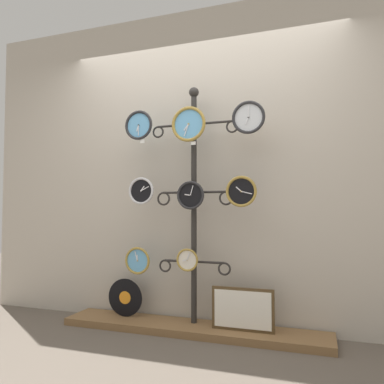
{
  "coord_description": "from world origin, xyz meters",
  "views": [
    {
      "loc": [
        1.0,
        -2.56,
        0.99
      ],
      "look_at": [
        0.0,
        0.36,
        1.14
      ],
      "focal_mm": 35.0,
      "sensor_mm": 36.0,
      "label": 1
    }
  ],
  "objects_px": {
    "clock_middle_right": "(241,191)",
    "clock_bottom_center": "(187,260)",
    "clock_top_right": "(249,118)",
    "display_stand": "(194,230)",
    "clock_top_left": "(139,125)",
    "picture_frame": "(243,309)",
    "vinyl_record": "(125,298)",
    "clock_bottom_left": "(138,261)",
    "clock_middle_center": "(191,195)",
    "clock_middle_left": "(141,191)",
    "clock_top_center": "(189,124)"
  },
  "relations": [
    {
      "from": "clock_middle_left",
      "to": "vinyl_record",
      "type": "xyz_separation_m",
      "value": [
        -0.19,
        0.08,
        -0.93
      ]
    },
    {
      "from": "clock_middle_center",
      "to": "vinyl_record",
      "type": "bearing_deg",
      "value": 173.15
    },
    {
      "from": "clock_middle_left",
      "to": "picture_frame",
      "type": "distance_m",
      "value": 1.27
    },
    {
      "from": "clock_middle_left",
      "to": "clock_bottom_left",
      "type": "height_order",
      "value": "clock_middle_left"
    },
    {
      "from": "display_stand",
      "to": "clock_middle_center",
      "type": "bearing_deg",
      "value": -86.34
    },
    {
      "from": "clock_top_center",
      "to": "clock_bottom_center",
      "type": "distance_m",
      "value": 1.11
    },
    {
      "from": "clock_top_center",
      "to": "clock_middle_right",
      "type": "xyz_separation_m",
      "value": [
        0.44,
        -0.01,
        -0.56
      ]
    },
    {
      "from": "clock_top_center",
      "to": "clock_bottom_center",
      "type": "xyz_separation_m",
      "value": [
        -0.02,
        0.01,
        -1.11
      ]
    },
    {
      "from": "clock_middle_center",
      "to": "clock_bottom_left",
      "type": "height_order",
      "value": "clock_middle_center"
    },
    {
      "from": "clock_top_center",
      "to": "clock_bottom_left",
      "type": "height_order",
      "value": "clock_top_center"
    },
    {
      "from": "clock_bottom_center",
      "to": "picture_frame",
      "type": "height_order",
      "value": "clock_bottom_center"
    },
    {
      "from": "clock_top_right",
      "to": "clock_middle_left",
      "type": "xyz_separation_m",
      "value": [
        -0.92,
        -0.02,
        -0.56
      ]
    },
    {
      "from": "clock_top_right",
      "to": "display_stand",
      "type": "bearing_deg",
      "value": 170.24
    },
    {
      "from": "clock_middle_right",
      "to": "clock_top_right",
      "type": "bearing_deg",
      "value": 25.18
    },
    {
      "from": "clock_middle_left",
      "to": "picture_frame",
      "type": "bearing_deg",
      "value": 1.23
    },
    {
      "from": "display_stand",
      "to": "clock_top_center",
      "type": "bearing_deg",
      "value": -98.13
    },
    {
      "from": "clock_bottom_center",
      "to": "display_stand",
      "type": "bearing_deg",
      "value": 70.57
    },
    {
      "from": "clock_bottom_left",
      "to": "clock_middle_right",
      "type": "bearing_deg",
      "value": -2.13
    },
    {
      "from": "clock_top_left",
      "to": "clock_bottom_left",
      "type": "bearing_deg",
      "value": 120.04
    },
    {
      "from": "clock_bottom_left",
      "to": "picture_frame",
      "type": "distance_m",
      "value": 0.97
    },
    {
      "from": "clock_top_left",
      "to": "clock_top_right",
      "type": "relative_size",
      "value": 0.97
    },
    {
      "from": "clock_top_right",
      "to": "clock_bottom_center",
      "type": "relative_size",
      "value": 1.41
    },
    {
      "from": "clock_middle_center",
      "to": "vinyl_record",
      "type": "relative_size",
      "value": 0.71
    },
    {
      "from": "clock_middle_left",
      "to": "clock_top_right",
      "type": "bearing_deg",
      "value": 1.07
    },
    {
      "from": "vinyl_record",
      "to": "clock_top_left",
      "type": "bearing_deg",
      "value": -25.92
    },
    {
      "from": "clock_top_right",
      "to": "clock_bottom_center",
      "type": "height_order",
      "value": "clock_top_right"
    },
    {
      "from": "clock_top_right",
      "to": "clock_top_center",
      "type": "bearing_deg",
      "value": -178.67
    },
    {
      "from": "vinyl_record",
      "to": "display_stand",
      "type": "bearing_deg",
      "value": 2.21
    },
    {
      "from": "clock_bottom_left",
      "to": "clock_bottom_center",
      "type": "relative_size",
      "value": 1.25
    },
    {
      "from": "clock_bottom_left",
      "to": "clock_bottom_center",
      "type": "height_order",
      "value": "clock_bottom_center"
    },
    {
      "from": "clock_top_center",
      "to": "picture_frame",
      "type": "bearing_deg",
      "value": 1.69
    },
    {
      "from": "clock_middle_right",
      "to": "clock_bottom_center",
      "type": "relative_size",
      "value": 1.3
    },
    {
      "from": "clock_bottom_left",
      "to": "clock_middle_left",
      "type": "bearing_deg",
      "value": -30.1
    },
    {
      "from": "clock_middle_right",
      "to": "clock_bottom_left",
      "type": "bearing_deg",
      "value": 177.87
    },
    {
      "from": "clock_top_right",
      "to": "clock_middle_center",
      "type": "bearing_deg",
      "value": -177.84
    },
    {
      "from": "clock_top_right",
      "to": "vinyl_record",
      "type": "bearing_deg",
      "value": 176.99
    },
    {
      "from": "display_stand",
      "to": "clock_middle_right",
      "type": "relative_size",
      "value": 8.33
    },
    {
      "from": "clock_top_left",
      "to": "picture_frame",
      "type": "xyz_separation_m",
      "value": [
        0.89,
        0.02,
        -1.5
      ]
    },
    {
      "from": "clock_top_left",
      "to": "clock_middle_center",
      "type": "bearing_deg",
      "value": 0.33
    },
    {
      "from": "clock_top_left",
      "to": "clock_bottom_left",
      "type": "distance_m",
      "value": 1.16
    },
    {
      "from": "display_stand",
      "to": "picture_frame",
      "type": "distance_m",
      "value": 0.74
    },
    {
      "from": "clock_top_center",
      "to": "clock_middle_center",
      "type": "xyz_separation_m",
      "value": [
        0.02,
        -0.01,
        -0.59
      ]
    },
    {
      "from": "picture_frame",
      "to": "clock_top_left",
      "type": "bearing_deg",
      "value": -178.58
    },
    {
      "from": "clock_top_right",
      "to": "clock_middle_right",
      "type": "bearing_deg",
      "value": -154.82
    },
    {
      "from": "clock_top_right",
      "to": "picture_frame",
      "type": "bearing_deg",
      "value": 178.6
    },
    {
      "from": "clock_middle_right",
      "to": "vinyl_record",
      "type": "bearing_deg",
      "value": 175.41
    },
    {
      "from": "clock_top_right",
      "to": "clock_middle_left",
      "type": "height_order",
      "value": "clock_top_right"
    },
    {
      "from": "clock_middle_left",
      "to": "clock_middle_center",
      "type": "height_order",
      "value": "clock_middle_left"
    },
    {
      "from": "clock_top_left",
      "to": "vinyl_record",
      "type": "relative_size",
      "value": 0.78
    },
    {
      "from": "vinyl_record",
      "to": "picture_frame",
      "type": "height_order",
      "value": "picture_frame"
    }
  ]
}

